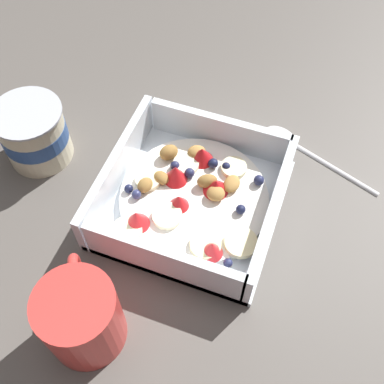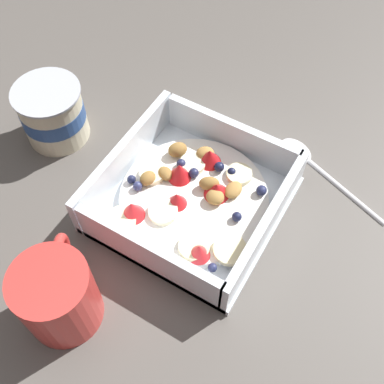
% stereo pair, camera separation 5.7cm
% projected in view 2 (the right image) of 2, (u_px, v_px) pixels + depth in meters
% --- Properties ---
extents(ground_plane, '(2.40, 2.40, 0.00)m').
position_uv_depth(ground_plane, '(197.00, 202.00, 0.59)').
color(ground_plane, '#56514C').
extents(fruit_bowl, '(0.20, 0.20, 0.06)m').
position_uv_depth(fruit_bowl, '(191.00, 197.00, 0.58)').
color(fruit_bowl, white).
rests_on(fruit_bowl, ground).
extents(spoon, '(0.08, 0.17, 0.01)m').
position_uv_depth(spoon, '(311.00, 161.00, 0.62)').
color(spoon, silver).
rests_on(spoon, ground).
extents(yogurt_cup, '(0.09, 0.09, 0.08)m').
position_uv_depth(yogurt_cup, '(54.00, 112.00, 0.62)').
color(yogurt_cup, beige).
rests_on(yogurt_cup, ground).
extents(coffee_mug, '(0.10, 0.08, 0.09)m').
position_uv_depth(coffee_mug, '(58.00, 295.00, 0.48)').
color(coffee_mug, red).
rests_on(coffee_mug, ground).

